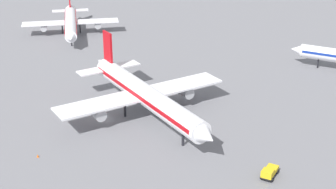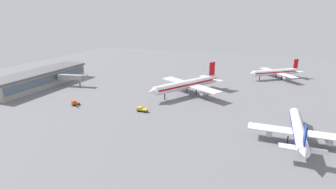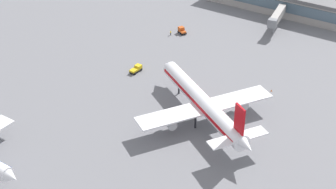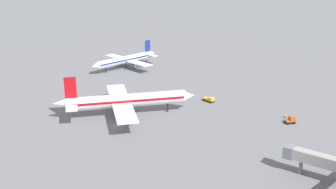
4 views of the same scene
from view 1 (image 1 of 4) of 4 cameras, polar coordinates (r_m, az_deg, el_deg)
name	(u,v)px [view 1 (image 1 of 4)]	position (r m, az deg, el deg)	size (l,w,h in m)	color
ground	(104,120)	(110.88, -7.15, -2.81)	(288.00, 288.00, 0.00)	slate
airplane_at_gate	(145,95)	(109.04, -2.56, -0.01)	(43.35, 36.35, 14.72)	white
airplane_taxiing	(71,22)	(170.79, -10.78, 7.91)	(27.96, 32.96, 11.87)	white
pushback_tractor	(269,172)	(91.46, 11.21, -8.48)	(2.33, 4.46, 1.90)	black
safety_cone_near_gate	(38,156)	(98.96, -14.29, -6.62)	(0.44, 0.44, 0.60)	#EA590C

